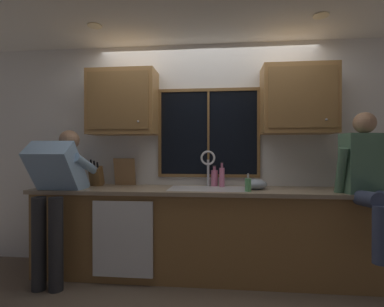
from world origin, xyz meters
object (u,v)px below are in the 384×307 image
Objects in this scene: knife_block at (96,176)px; cutting_board at (125,172)px; person_standing at (57,187)px; mixing_bowl at (256,184)px; bottle_green_glass at (214,178)px; soap_dispenser at (248,185)px; person_sitting_on_counter at (370,174)px; bottle_tall_clear at (222,177)px.

knife_block is 0.32m from cutting_board.
mixing_bowl is at bearing 8.87° from person_standing.
bottle_green_glass is at bearing 0.68° from cutting_board.
soap_dispenser is at bearing -50.72° from bottle_green_glass.
person_sitting_on_counter is at bearing -8.01° from knife_block.
person_sitting_on_counter reaches higher than cutting_board.
bottle_green_glass reaches higher than mixing_bowl.
person_standing is at bearing -179.35° from person_sitting_on_counter.
person_sitting_on_counter is 1.40m from bottle_tall_clear.
cutting_board reaches higher than knife_block.
person_standing reaches higher than knife_block.
person_sitting_on_counter reaches higher than knife_block.
knife_block is at bearing -175.17° from bottle_green_glass.
cutting_board reaches higher than mixing_bowl.
person_standing reaches higher than bottle_tall_clear.
knife_block is at bearing -177.96° from bottle_tall_clear.
mixing_bowl is 0.49m from bottle_green_glass.
cutting_board reaches higher than bottle_green_glass.
cutting_board is 1.77× the size of soap_dispenser.
person_sitting_on_counter reaches higher than bottle_green_glass.
knife_block is (-2.75, 0.39, -0.08)m from person_sitting_on_counter.
person_sitting_on_counter is 7.03× the size of soap_dispenser.
knife_block reaches higher than bottle_tall_clear.
cutting_board is (0.30, 0.10, 0.05)m from knife_block.
bottle_tall_clear is at bearing -36.62° from bottle_green_glass.
soap_dispenser is (1.89, 0.12, 0.03)m from person_standing.
bottle_tall_clear reaches higher than mixing_bowl.
bottle_green_glass is at bearing 143.38° from bottle_tall_clear.
cutting_board is 1.41× the size of mixing_bowl.
person_sitting_on_counter is 3.96× the size of cutting_board.
bottle_tall_clear is at bearing 2.04° from knife_block.
mixing_bowl is at bearing -27.20° from bottle_green_glass.
knife_block is 1.77m from mixing_bowl.
person_standing is 0.75m from cutting_board.
person_standing is at bearing -134.99° from cutting_board.
knife_block reaches higher than soap_dispenser.
person_standing is 1.65m from bottle_green_glass.
bottle_green_glass is (-0.34, 0.41, 0.03)m from soap_dispenser.
cutting_board is (0.52, 0.52, 0.12)m from person_standing.
mixing_bowl is 1.26× the size of soap_dispenser.
soap_dispenser is at bearing -54.12° from bottle_tall_clear.
cutting_board is at bearing 45.01° from person_standing.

